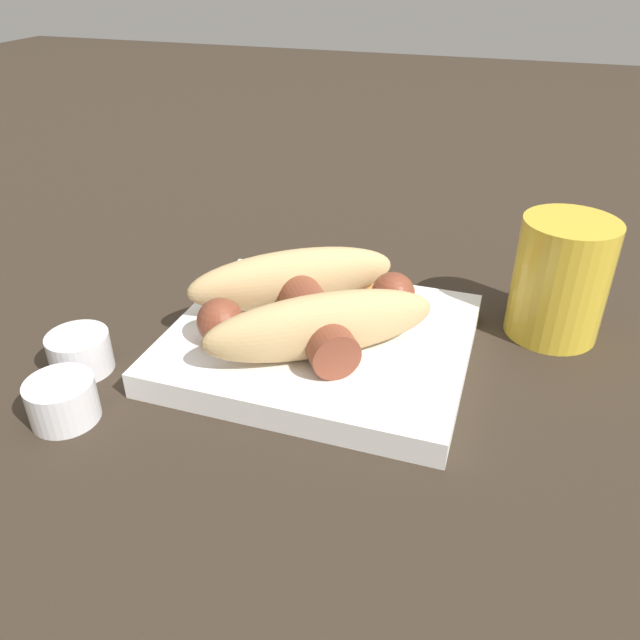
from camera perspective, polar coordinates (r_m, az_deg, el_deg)
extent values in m
plane|color=#33281E|center=(0.49, 0.00, -3.03)|extent=(3.00, 3.00, 0.00)
cube|color=white|center=(0.48, 0.00, -2.03)|extent=(0.23, 0.19, 0.02)
ellipsoid|color=tan|center=(0.44, 0.11, -0.48)|extent=(0.16, 0.13, 0.05)
ellipsoid|color=tan|center=(0.50, -2.49, 3.82)|extent=(0.16, 0.13, 0.05)
cylinder|color=brown|center=(0.48, -0.93, 1.20)|extent=(0.11, 0.13, 0.03)
sphere|color=brown|center=(0.50, 6.68, 2.40)|extent=(0.03, 0.03, 0.03)
sphere|color=brown|center=(0.46, -9.09, -0.11)|extent=(0.03, 0.03, 0.03)
cylinder|color=#F99E4C|center=(0.51, 6.59, 1.14)|extent=(0.03, 0.03, 0.00)
cylinder|color=#F99E4C|center=(0.54, 4.97, 2.97)|extent=(0.03, 0.03, 0.00)
cylinder|color=white|center=(0.50, -21.07, -2.79)|extent=(0.05, 0.05, 0.03)
cylinder|color=maroon|center=(0.50, -20.89, -3.62)|extent=(0.04, 0.04, 0.01)
cylinder|color=white|center=(0.45, -22.49, -6.82)|extent=(0.05, 0.05, 0.03)
cylinder|color=white|center=(0.46, -22.26, -7.68)|extent=(0.04, 0.04, 0.01)
cylinder|color=gold|center=(0.53, 21.13, 3.51)|extent=(0.07, 0.07, 0.10)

